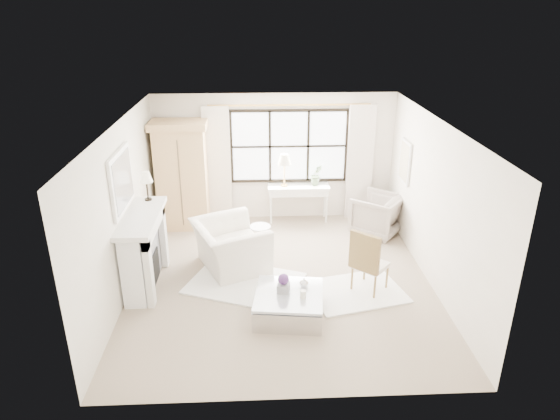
{
  "coord_description": "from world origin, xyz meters",
  "views": [
    {
      "loc": [
        -0.37,
        -7.37,
        4.4
      ],
      "look_at": [
        -0.01,
        0.2,
        1.22
      ],
      "focal_mm": 32.0,
      "sensor_mm": 36.0,
      "label": 1
    }
  ],
  "objects_px": {
    "armoire": "(182,175)",
    "console_table": "(298,203)",
    "club_armchair": "(230,246)",
    "coffee_table": "(289,305)"
  },
  "relations": [
    {
      "from": "console_table",
      "to": "club_armchair",
      "type": "bearing_deg",
      "value": -123.79
    },
    {
      "from": "armoire",
      "to": "coffee_table",
      "type": "bearing_deg",
      "value": -59.69
    },
    {
      "from": "armoire",
      "to": "club_armchair",
      "type": "height_order",
      "value": "armoire"
    },
    {
      "from": "console_table",
      "to": "coffee_table",
      "type": "xyz_separation_m",
      "value": [
        -0.43,
        -3.54,
        -0.22
      ]
    },
    {
      "from": "armoire",
      "to": "console_table",
      "type": "bearing_deg",
      "value": 4.38
    },
    {
      "from": "console_table",
      "to": "club_armchair",
      "type": "height_order",
      "value": "club_armchair"
    },
    {
      "from": "armoire",
      "to": "club_armchair",
      "type": "relative_size",
      "value": 1.74
    },
    {
      "from": "club_armchair",
      "to": "coffee_table",
      "type": "height_order",
      "value": "club_armchair"
    },
    {
      "from": "club_armchair",
      "to": "coffee_table",
      "type": "relative_size",
      "value": 1.15
    },
    {
      "from": "armoire",
      "to": "club_armchair",
      "type": "xyz_separation_m",
      "value": [
        1.03,
        -1.83,
        -0.72
      ]
    }
  ]
}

